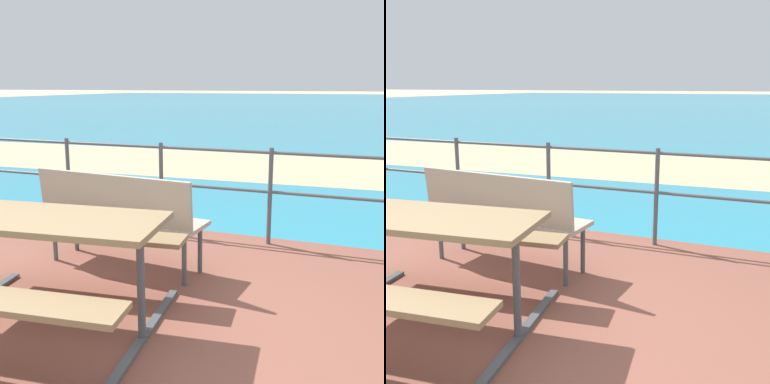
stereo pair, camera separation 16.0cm
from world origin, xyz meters
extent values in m
plane|color=beige|center=(0.00, 0.00, 0.00)|extent=(240.00, 240.00, 0.00)
cube|color=brown|center=(0.00, 0.00, 0.03)|extent=(6.40, 5.20, 0.06)
cube|color=teal|center=(0.00, 40.00, 0.01)|extent=(90.00, 90.00, 0.01)
cube|color=tan|center=(0.00, 7.37, 0.01)|extent=(54.10, 5.84, 0.01)
cube|color=#8C704C|center=(-0.45, 0.20, 0.81)|extent=(1.68, 0.82, 0.04)
cube|color=#8C704C|center=(-0.52, 0.77, 0.54)|extent=(1.63, 0.44, 0.04)
cylinder|color=#4C5156|center=(0.23, 0.28, 0.44)|extent=(0.06, 0.06, 0.75)
cube|color=#4C5156|center=(0.23, 0.28, 0.07)|extent=(0.22, 1.41, 0.03)
cube|color=tan|center=(-0.47, 1.36, 0.51)|extent=(1.51, 0.53, 0.04)
cube|color=tan|center=(-0.49, 1.18, 0.72)|extent=(1.48, 0.19, 0.40)
cylinder|color=#4C5156|center=(0.20, 1.45, 0.28)|extent=(0.04, 0.04, 0.45)
cylinder|color=#4C5156|center=(0.17, 1.15, 0.28)|extent=(0.04, 0.04, 0.45)
cylinder|color=#4C5156|center=(-1.12, 1.56, 0.28)|extent=(0.04, 0.04, 0.45)
cylinder|color=#4C5156|center=(-1.14, 1.27, 0.28)|extent=(0.04, 0.04, 0.45)
cylinder|color=#4C5156|center=(-1.77, 2.41, 0.55)|extent=(0.04, 0.04, 0.98)
cylinder|color=#4C5156|center=(-0.59, 2.41, 0.55)|extent=(0.04, 0.04, 0.98)
cylinder|color=#4C5156|center=(0.59, 2.41, 0.55)|extent=(0.04, 0.04, 0.98)
cylinder|color=#4C5156|center=(0.00, 2.41, 0.99)|extent=(5.90, 0.03, 0.03)
cylinder|color=#4C5156|center=(0.00, 2.41, 0.60)|extent=(5.90, 0.03, 0.03)
camera|label=1|loc=(1.48, -2.14, 1.64)|focal=44.32mm
camera|label=2|loc=(1.63, -2.08, 1.64)|focal=44.32mm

